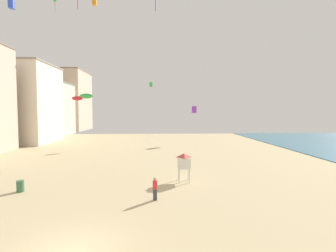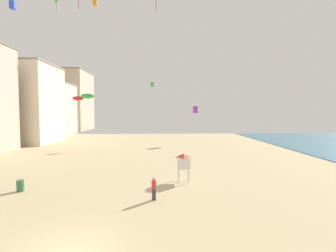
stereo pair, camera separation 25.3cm
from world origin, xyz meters
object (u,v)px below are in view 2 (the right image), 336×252
(kite_green_box, at_px, (152,85))
(kite_purple_box, at_px, (195,110))
(beach_trash_bin, at_px, (20,186))
(kite_blue_box, at_px, (13,5))
(kite_green_parafoil, at_px, (87,96))
(kite_flyer, at_px, (154,187))
(kite_orange_box, at_px, (95,2))
(kite_red_parafoil, at_px, (78,98))
(lifeguard_stand, at_px, (184,161))
(kite_green_delta, at_px, (56,1))

(kite_green_box, relative_size, kite_purple_box, 0.68)
(beach_trash_bin, xyz_separation_m, kite_purple_box, (18.25, 30.36, 6.29))
(kite_blue_box, distance_m, kite_green_parafoil, 17.19)
(kite_flyer, height_order, kite_orange_box, kite_orange_box)
(kite_blue_box, xyz_separation_m, kite_orange_box, (8.59, 2.81, 1.62))
(kite_green_parafoil, relative_size, kite_red_parafoil, 1.76)
(beach_trash_bin, xyz_separation_m, kite_blue_box, (-5.61, 9.81, 17.96))
(lifeguard_stand, relative_size, kite_blue_box, 2.88)
(kite_orange_box, bearing_deg, kite_flyer, -62.86)
(kite_green_delta, bearing_deg, kite_purple_box, 20.34)
(kite_orange_box, bearing_deg, lifeguard_stand, -44.98)
(kite_purple_box, xyz_separation_m, kite_green_parafoil, (-19.59, -6.83, 2.24))
(beach_trash_bin, distance_m, kite_blue_box, 21.22)
(kite_green_box, xyz_separation_m, kite_purple_box, (8.70, -0.54, -5.05))
(lifeguard_stand, height_order, beach_trash_bin, lifeguard_stand)
(kite_orange_box, bearing_deg, kite_green_delta, 133.12)
(beach_trash_bin, relative_size, kite_purple_box, 0.66)
(kite_blue_box, relative_size, kite_purple_box, 0.64)
(kite_flyer, bearing_deg, kite_blue_box, -28.81)
(kite_green_delta, bearing_deg, beach_trash_bin, -75.93)
(kite_blue_box, bearing_deg, kite_purple_box, 40.74)
(kite_flyer, xyz_separation_m, kite_purple_box, (7.62, 32.67, 5.82))
(lifeguard_stand, xyz_separation_m, kite_red_parafoil, (-11.83, 7.78, 6.06))
(kite_flyer, relative_size, kite_green_box, 1.76)
(beach_trash_bin, height_order, kite_orange_box, kite_orange_box)
(kite_orange_box, xyz_separation_m, kite_green_parafoil, (-4.32, 10.91, -11.06))
(lifeguard_stand, height_order, kite_green_box, kite_green_box)
(kite_green_box, xyz_separation_m, kite_green_delta, (-14.97, -9.31, 12.15))
(lifeguard_stand, bearing_deg, kite_green_parafoil, 122.92)
(lifeguard_stand, distance_m, kite_purple_box, 28.83)
(kite_orange_box, bearing_deg, kite_purple_box, 49.28)
(beach_trash_bin, bearing_deg, kite_green_box, 72.81)
(kite_green_box, bearing_deg, kite_orange_box, -109.79)
(kite_blue_box, bearing_deg, kite_green_parafoil, 72.68)
(lifeguard_stand, distance_m, beach_trash_bin, 13.50)
(lifeguard_stand, xyz_separation_m, kite_green_delta, (-18.62, 19.19, 22.10))
(kite_green_parafoil, bearing_deg, kite_green_box, 34.09)
(kite_blue_box, distance_m, kite_green_box, 26.81)
(beach_trash_bin, xyz_separation_m, kite_green_parafoil, (-1.33, 23.53, 8.53))
(kite_flyer, distance_m, kite_blue_box, 26.77)
(kite_green_box, xyz_separation_m, kite_green_parafoil, (-10.89, -7.37, -2.81))
(kite_green_box, relative_size, kite_green_delta, 0.45)
(kite_flyer, bearing_deg, kite_red_parafoil, -45.55)
(kite_flyer, bearing_deg, lifeguard_stand, -110.78)
(kite_flyer, xyz_separation_m, kite_green_parafoil, (-11.97, 25.84, 8.06))
(kite_green_delta, relative_size, kite_purple_box, 1.49)
(kite_orange_box, distance_m, kite_red_parafoil, 12.49)
(kite_green_parafoil, bearing_deg, kite_green_delta, -154.54)
(beach_trash_bin, distance_m, kite_orange_box, 23.49)
(kite_flyer, height_order, beach_trash_bin, kite_flyer)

